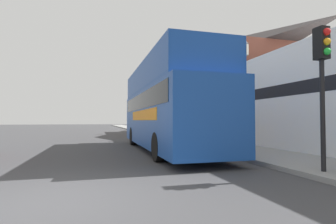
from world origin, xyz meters
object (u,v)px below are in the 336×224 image
tour_bus (166,112)px  traffic_signal (323,65)px  lamp_post_second (175,97)px  lamp_post_third (149,100)px  parked_car_ahead_of_bus (147,131)px  lamp_post_nearest (245,74)px

tour_bus → traffic_signal: bearing=-70.3°
lamp_post_second → lamp_post_third: lamp_post_third is taller
traffic_signal → lamp_post_third: (0.08, 22.17, 0.78)m
parked_car_ahead_of_bus → lamp_post_second: size_ratio=0.94×
tour_bus → lamp_post_nearest: (2.48, -3.01, 1.48)m
lamp_post_second → traffic_signal: bearing=-90.2°
parked_car_ahead_of_bus → traffic_signal: 14.64m
traffic_signal → lamp_post_third: bearing=89.8°
tour_bus → parked_car_ahead_of_bus: bearing=85.8°
parked_car_ahead_of_bus → traffic_signal: traffic_signal is taller
lamp_post_nearest → tour_bus: bearing=129.4°
parked_car_ahead_of_bus → lamp_post_nearest: lamp_post_nearest is taller
lamp_post_third → parked_car_ahead_of_bus: bearing=-103.0°
parked_car_ahead_of_bus → lamp_post_second: (1.78, -1.37, 2.58)m
traffic_signal → lamp_post_nearest: (0.11, 3.82, 0.43)m
parked_car_ahead_of_bus → lamp_post_second: bearing=-40.5°
traffic_signal → lamp_post_nearest: 3.85m
tour_bus → lamp_post_nearest: 4.17m
parked_car_ahead_of_bus → lamp_post_third: size_ratio=0.80×
parked_car_ahead_of_bus → lamp_post_nearest: 11.04m
tour_bus → traffic_signal: (2.37, -6.83, 1.06)m
parked_car_ahead_of_bus → traffic_signal: (1.73, -14.36, 2.27)m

